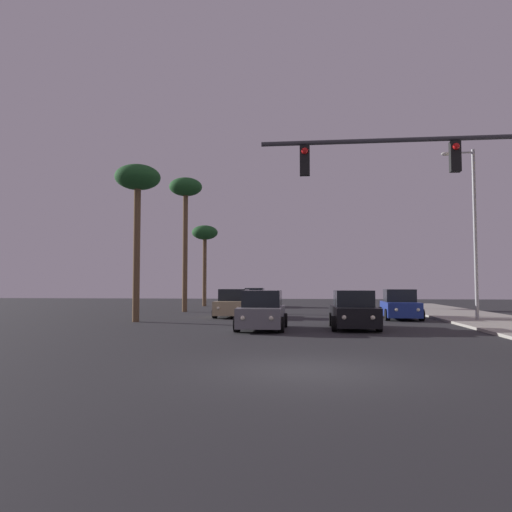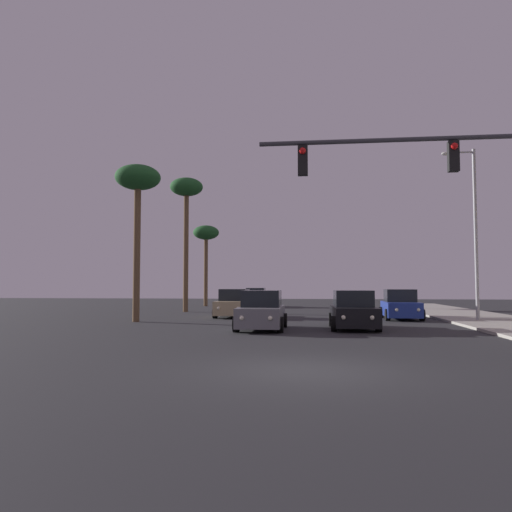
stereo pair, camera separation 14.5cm
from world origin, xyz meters
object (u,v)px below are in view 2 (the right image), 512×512
at_px(car_tan, 234,304).
at_px(palm_tree_near, 138,186).
at_px(car_white, 256,298).
at_px(traffic_light_mast, 470,185).
at_px(palm_tree_mid, 186,195).
at_px(car_grey, 262,312).
at_px(car_blue, 400,306).
at_px(palm_tree_far, 206,236).
at_px(street_lamp, 473,224).
at_px(car_black, 353,311).

relative_size(car_tan, palm_tree_near, 0.52).
relative_size(car_white, traffic_light_mast, 0.49).
xyz_separation_m(traffic_light_mast, palm_tree_mid, (-13.74, 20.32, 3.68)).
bearing_deg(palm_tree_mid, car_grey, -63.22).
height_order(car_blue, palm_tree_mid, palm_tree_mid).
distance_m(car_tan, palm_tree_far, 17.24).
distance_m(street_lamp, palm_tree_mid, 19.62).
bearing_deg(car_tan, car_grey, 106.93).
bearing_deg(car_blue, street_lamp, 155.41).
relative_size(street_lamp, palm_tree_far, 1.20).
bearing_deg(palm_tree_near, car_black, -15.50).
relative_size(car_black, palm_tree_far, 0.58).
distance_m(car_grey, car_black, 4.03).
distance_m(traffic_light_mast, palm_tree_near, 17.38).
bearing_deg(car_grey, car_tan, -73.57).
height_order(car_tan, street_lamp, street_lamp).
xyz_separation_m(palm_tree_mid, palm_tree_far, (-0.71, 10.00, -2.03)).
xyz_separation_m(car_grey, car_black, (3.96, 0.77, 0.00)).
xyz_separation_m(traffic_light_mast, palm_tree_near, (-13.78, 10.32, 2.39)).
bearing_deg(palm_tree_mid, car_tan, -50.83).
height_order(car_grey, traffic_light_mast, traffic_light_mast).
bearing_deg(car_black, traffic_light_mast, 109.53).
relative_size(car_blue, car_black, 1.00).
height_order(car_tan, car_black, same).
xyz_separation_m(car_white, street_lamp, (13.51, -17.22, 4.36)).
relative_size(car_grey, palm_tree_mid, 0.44).
height_order(car_tan, traffic_light_mast, traffic_light_mast).
distance_m(car_grey, palm_tree_near, 10.25).
distance_m(car_blue, palm_tree_far, 22.75).
bearing_deg(palm_tree_far, street_lamp, -44.73).
bearing_deg(car_grey, street_lamp, -152.07).
relative_size(car_tan, palm_tree_far, 0.58).
distance_m(car_black, palm_tree_far, 26.44).
relative_size(car_grey, car_tan, 1.00).
xyz_separation_m(car_grey, street_lamp, (10.58, 5.72, 4.36)).
height_order(car_white, traffic_light_mast, traffic_light_mast).
relative_size(car_blue, car_tan, 1.01).
height_order(car_black, palm_tree_mid, palm_tree_mid).
bearing_deg(car_grey, palm_tree_far, -72.57).
height_order(palm_tree_mid, palm_tree_near, palm_tree_mid).
distance_m(car_grey, car_tan, 8.75).
height_order(car_grey, palm_tree_far, palm_tree_far).
bearing_deg(palm_tree_near, street_lamp, 6.18).
distance_m(traffic_light_mast, palm_tree_far, 33.63).
height_order(car_black, palm_tree_far, palm_tree_far).
xyz_separation_m(car_blue, palm_tree_mid, (-14.06, 6.35, 7.73)).
bearing_deg(car_white, car_blue, 121.79).
bearing_deg(traffic_light_mast, car_black, 111.15).
bearing_deg(car_tan, car_white, -88.42).
bearing_deg(car_white, street_lamp, 127.00).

